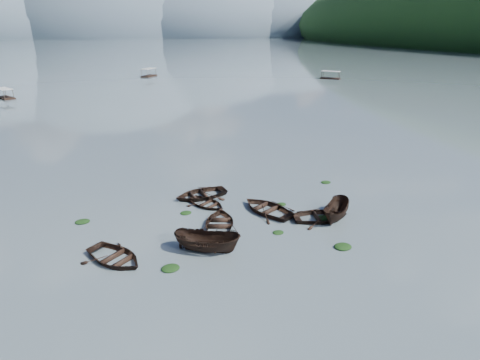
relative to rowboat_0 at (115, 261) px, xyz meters
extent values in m
plane|color=#4A575D|center=(10.90, -4.63, 0.00)|extent=(2400.00, 2400.00, 0.00)
ellipsoid|color=#475666|center=(-249.10, 895.37, 0.00)|extent=(520.00, 520.00, 280.00)
ellipsoid|color=#475666|center=(-49.10, 895.37, 0.00)|extent=(520.00, 520.00, 340.00)
ellipsoid|color=#475666|center=(150.90, 895.37, 0.00)|extent=(520.00, 520.00, 260.00)
ellipsoid|color=#475666|center=(330.90, 895.37, 0.00)|extent=(520.00, 520.00, 220.00)
imported|color=black|center=(0.00, 0.00, 0.00)|extent=(5.64, 5.78, 0.98)
imported|color=black|center=(8.01, 2.83, 0.00)|extent=(4.63, 5.61, 1.01)
imported|color=black|center=(6.36, -0.49, 0.00)|extent=(5.18, 3.80, 1.88)
imported|color=black|center=(12.58, 4.41, 0.00)|extent=(5.62, 6.15, 1.04)
imported|color=black|center=(16.41, 1.82, 0.00)|extent=(5.04, 3.88, 0.97)
imported|color=black|center=(17.76, 1.68, 0.00)|extent=(4.29, 4.41, 1.73)
imported|color=black|center=(7.67, 6.96, 0.00)|extent=(4.54, 4.79, 0.81)
imported|color=black|center=(7.47, 8.94, 0.00)|extent=(5.61, 4.51, 1.03)
ellipsoid|color=black|center=(3.61, -1.98, 0.00)|extent=(1.23, 1.01, 0.27)
ellipsoid|color=black|center=(12.21, 0.66, 0.00)|extent=(0.89, 0.72, 0.20)
ellipsoid|color=black|center=(16.04, -2.56, 0.00)|extent=(1.32, 1.05, 0.29)
ellipsoid|color=black|center=(14.29, 5.39, 0.00)|extent=(0.85, 0.72, 0.19)
ellipsoid|color=black|center=(16.63, 1.90, 0.00)|extent=(1.23, 0.98, 0.26)
ellipsoid|color=black|center=(-2.84, 6.48, 0.00)|extent=(1.18, 0.96, 0.25)
ellipsoid|color=black|center=(5.64, 5.90, 0.00)|extent=(0.98, 0.82, 0.20)
ellipsoid|color=black|center=(20.63, 9.12, 0.00)|extent=(1.04, 0.83, 0.23)
camera|label=1|loc=(2.69, -23.33, 14.82)|focal=28.00mm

